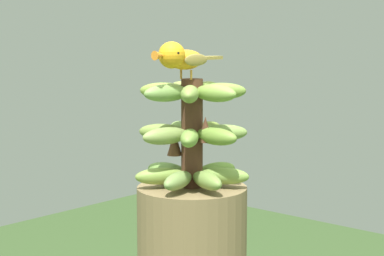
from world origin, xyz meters
TOP-DOWN VIEW (x-y plane):
  - banana_bunch at (-0.00, -0.00)m, footprint 0.28×0.27m
  - perched_bird at (-0.04, -0.00)m, footprint 0.22×0.06m

SIDE VIEW (x-z plane):
  - banana_bunch at x=0.00m, z-range 1.29..1.55m
  - perched_bird at x=-0.04m, z-range 1.55..1.64m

